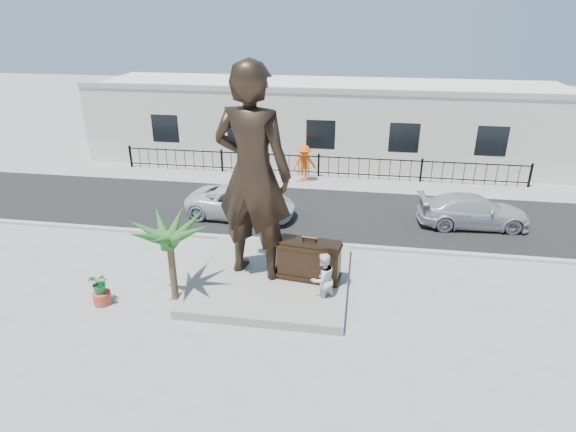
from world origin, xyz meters
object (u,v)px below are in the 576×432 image
statue (253,174)px  car_white (241,203)px  suitcase (309,260)px  tourist (323,279)px

statue → car_white: (-1.78, 5.14, -3.16)m
statue → suitcase: statue is taller
statue → car_white: bearing=-58.5°
statue → car_white: size_ratio=1.47×
statue → tourist: (2.41, -1.13, -2.96)m
suitcase → tourist: tourist is taller
statue → tourist: size_ratio=4.01×
suitcase → tourist: bearing=-52.4°
tourist → statue: bearing=-64.6°
tourist → car_white: 7.55m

